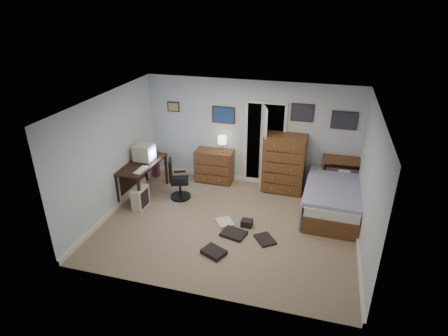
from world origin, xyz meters
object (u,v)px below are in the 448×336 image
at_px(office_chair, 178,183).
at_px(tall_dresser, 284,163).
at_px(bed, 333,196).
at_px(computer_desk, 138,170).
at_px(low_dresser, 214,166).

bearing_deg(office_chair, tall_dresser, 4.04).
bearing_deg(office_chair, bed, -13.62).
distance_m(computer_desk, tall_dresser, 3.33).
xyz_separation_m(office_chair, bed, (3.36, 0.38, -0.03)).
height_order(computer_desk, tall_dresser, tall_dresser).
bearing_deg(tall_dresser, office_chair, -154.02).
distance_m(tall_dresser, bed, 1.33).
height_order(office_chair, low_dresser, office_chair).
bearing_deg(computer_desk, bed, 8.19).
relative_size(office_chair, bed, 0.44).
distance_m(office_chair, bed, 3.38).
bearing_deg(low_dresser, bed, -12.91).
relative_size(low_dresser, bed, 0.42).
relative_size(office_chair, tall_dresser, 0.69).
xyz_separation_m(tall_dresser, bed, (1.13, -0.62, -0.36)).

